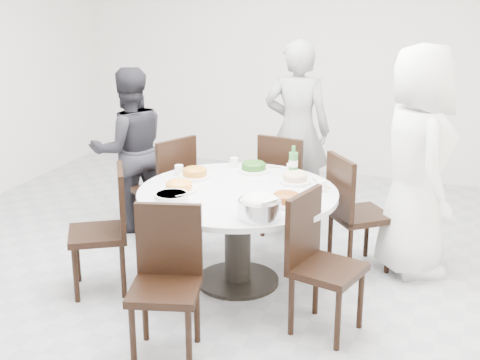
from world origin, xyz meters
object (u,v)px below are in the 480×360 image
(chair_ne, at_px, (360,212))
(soup_bowl, at_px, (172,199))
(chair_sw, at_px, (97,231))
(diner_right, at_px, (417,161))
(chair_n, at_px, (288,184))
(diner_left, at_px, (130,150))
(dining_table, at_px, (238,237))
(diner_middle, at_px, (297,131))
(chair_se, at_px, (328,266))
(rice_bowl, at_px, (260,209))
(chair_s, at_px, (165,287))
(chair_nw, at_px, (164,187))
(beverage_bottle, at_px, (293,161))

(chair_ne, distance_m, soup_bowl, 1.58)
(chair_sw, height_order, diner_right, diner_right)
(chair_n, relative_size, diner_left, 0.63)
(dining_table, height_order, diner_middle, diner_middle)
(chair_n, distance_m, diner_right, 1.27)
(chair_se, bearing_deg, rice_bowl, 103.57)
(chair_s, distance_m, soup_bowl, 0.81)
(chair_nw, distance_m, chair_sw, 1.10)
(chair_s, distance_m, diner_middle, 2.69)
(chair_n, height_order, chair_se, same)
(chair_n, bearing_deg, chair_nw, 33.96)
(chair_nw, distance_m, diner_right, 2.19)
(chair_sw, height_order, beverage_bottle, beverage_bottle)
(dining_table, relative_size, chair_s, 1.58)
(diner_middle, bearing_deg, diner_right, 139.94)
(chair_s, height_order, soup_bowl, chair_s)
(soup_bowl, bearing_deg, chair_ne, 41.55)
(chair_sw, bearing_deg, rice_bowl, 58.42)
(soup_bowl, bearing_deg, chair_n, 74.89)
(chair_n, relative_size, beverage_bottle, 3.87)
(chair_se, relative_size, diner_left, 0.63)
(chair_n, bearing_deg, chair_se, 123.68)
(chair_ne, height_order, chair_nw, same)
(chair_n, xyz_separation_m, beverage_bottle, (0.21, -0.59, 0.40))
(chair_sw, xyz_separation_m, diner_middle, (0.95, 2.03, 0.39))
(rice_bowl, bearing_deg, chair_sw, -179.78)
(chair_ne, height_order, chair_n, same)
(chair_nw, relative_size, chair_s, 1.00)
(beverage_bottle, bearing_deg, diner_right, 12.93)
(chair_nw, height_order, diner_right, diner_right)
(chair_ne, bearing_deg, soup_bowl, 91.85)
(dining_table, relative_size, chair_nw, 1.58)
(chair_sw, xyz_separation_m, beverage_bottle, (1.22, 0.98, 0.40))
(chair_sw, bearing_deg, diner_middle, 123.09)
(chair_sw, height_order, rice_bowl, chair_sw)
(chair_ne, bearing_deg, chair_n, 16.53)
(chair_nw, relative_size, chair_se, 1.00)
(chair_nw, relative_size, soup_bowl, 3.89)
(dining_table, height_order, rice_bowl, rice_bowl)
(chair_se, relative_size, soup_bowl, 3.89)
(dining_table, relative_size, rice_bowl, 5.17)
(chair_sw, relative_size, beverage_bottle, 3.87)
(chair_ne, xyz_separation_m, diner_right, (0.39, 0.12, 0.43))
(chair_n, relative_size, rice_bowl, 3.28)
(chair_s, distance_m, beverage_bottle, 1.70)
(dining_table, distance_m, chair_n, 1.10)
(chair_s, relative_size, diner_middle, 0.55)
(chair_nw, height_order, soup_bowl, chair_nw)
(chair_s, relative_size, diner_right, 0.52)
(chair_ne, distance_m, chair_se, 1.07)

